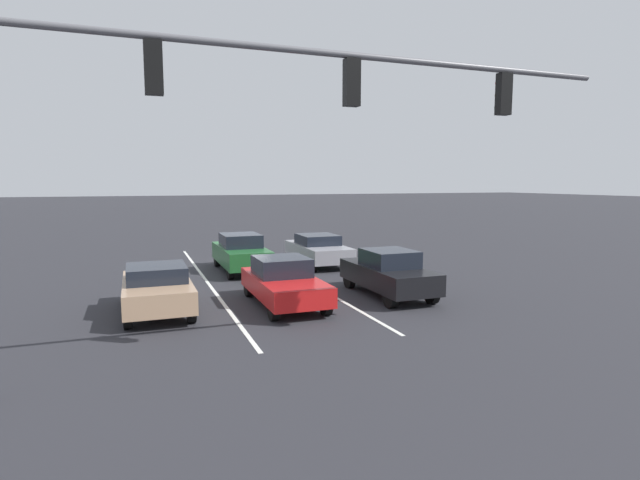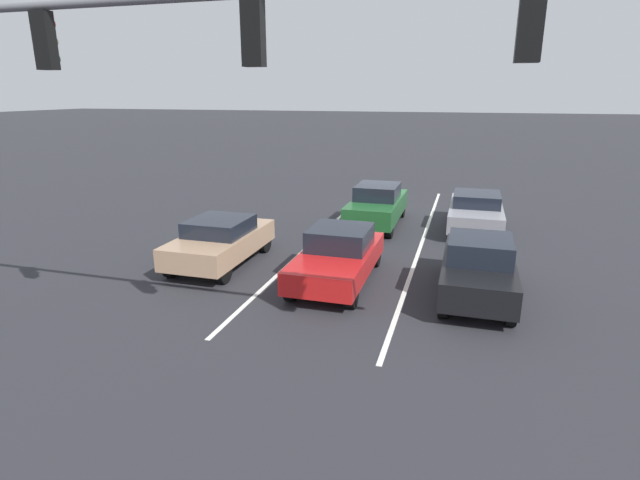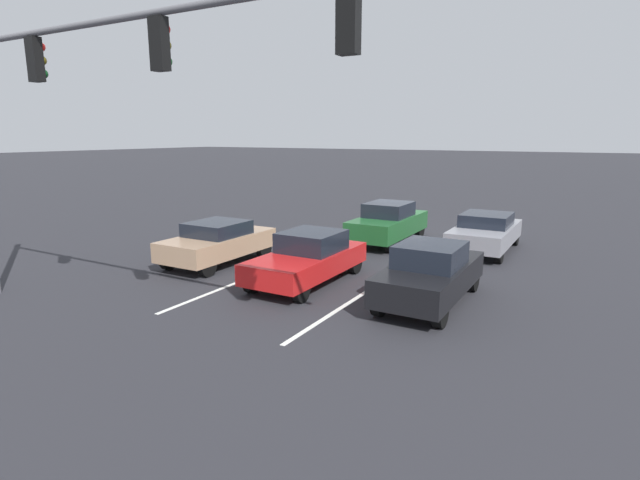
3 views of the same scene
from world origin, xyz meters
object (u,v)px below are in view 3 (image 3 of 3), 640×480
Objects in this scene: traffic_signal_gantry at (81,87)px; car_black_leftlane_front at (430,273)px; car_gray_leftlane_second at (485,232)px; car_red_midlane_front at (308,258)px; car_darkgreen_midlane_second at (388,222)px; car_tan_rightlane_front at (218,242)px.

car_black_leftlane_front is at bearing -140.03° from traffic_signal_gantry.
traffic_signal_gantry reaches higher than car_black_leftlane_front.
traffic_signal_gantry is at bearing 39.97° from car_black_leftlane_front.
car_black_leftlane_front is at bearing 90.34° from car_gray_leftlane_second.
car_red_midlane_front is at bearing 61.46° from car_gray_leftlane_second.
car_tan_rightlane_front is at bearing 57.88° from car_darkgreen_midlane_second.
car_red_midlane_front is at bearing 90.55° from car_darkgreen_midlane_second.
traffic_signal_gantry reaches higher than car_red_midlane_front.
traffic_signal_gantry reaches higher than car_gray_leftlane_second.
car_red_midlane_front is 7.63m from car_gray_leftlane_second.
car_gray_leftlane_second is (-3.64, -6.70, -0.00)m from car_red_midlane_front.
car_darkgreen_midlane_second reaches higher than car_tan_rightlane_front.
car_darkgreen_midlane_second reaches higher than car_black_leftlane_front.
car_black_leftlane_front is 0.32× the size of traffic_signal_gantry.
car_darkgreen_midlane_second is at bearing -89.45° from car_red_midlane_front.
car_tan_rightlane_front is at bearing -5.83° from car_red_midlane_front.
car_red_midlane_front is 0.32× the size of traffic_signal_gantry.
car_darkgreen_midlane_second is (3.70, 0.39, 0.09)m from car_gray_leftlane_second.
car_black_leftlane_front is 0.97× the size of car_gray_leftlane_second.
car_darkgreen_midlane_second reaches higher than car_red_midlane_front.
traffic_signal_gantry is at bearing 64.81° from car_red_midlane_front.
car_gray_leftlane_second is at bearing -89.66° from car_black_leftlane_front.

